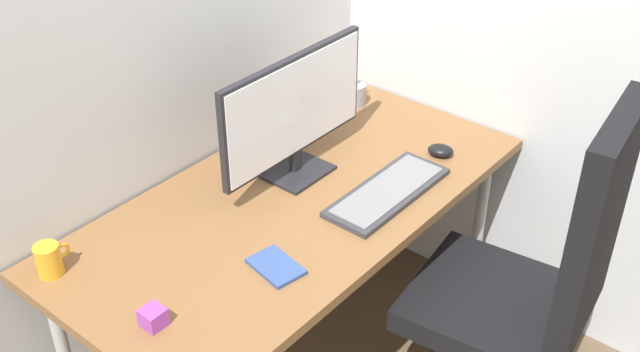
{
  "coord_description": "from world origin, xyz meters",
  "views": [
    {
      "loc": [
        -1.48,
        -1.33,
        2.13
      ],
      "look_at": [
        0.04,
        -0.08,
        0.83
      ],
      "focal_mm": 42.98,
      "sensor_mm": 36.0,
      "label": 1
    }
  ],
  "objects": [
    {
      "name": "desk_clamp_accessory",
      "position": [
        -0.65,
        -0.1,
        0.76
      ],
      "size": [
        0.06,
        0.06,
        0.05
      ],
      "primitive_type": "cube",
      "color": "purple",
      "rests_on": "desk"
    },
    {
      "name": "coffee_mug",
      "position": [
        -0.7,
        0.28,
        0.78
      ],
      "size": [
        0.11,
        0.07,
        0.1
      ],
      "color": "orange",
      "rests_on": "desk"
    },
    {
      "name": "office_chair",
      "position": [
        0.32,
        -0.71,
        0.59
      ],
      "size": [
        0.57,
        0.6,
        1.18
      ],
      "color": "black",
      "rests_on": "ground_plane"
    },
    {
      "name": "keyboard",
      "position": [
        0.21,
        -0.22,
        0.74
      ],
      "size": [
        0.47,
        0.18,
        0.02
      ],
      "color": "#333338",
      "rests_on": "desk"
    },
    {
      "name": "notebook",
      "position": [
        -0.29,
        -0.19,
        0.74
      ],
      "size": [
        0.13,
        0.17,
        0.01
      ],
      "primitive_type": "cube",
      "rotation": [
        0.0,
        0.0,
        -0.18
      ],
      "color": "#334C8C",
      "rests_on": "desk"
    },
    {
      "name": "pen_holder",
      "position": [
        0.63,
        0.24,
        0.78
      ],
      "size": [
        0.08,
        0.08,
        0.16
      ],
      "color": "gray",
      "rests_on": "desk"
    },
    {
      "name": "mouse",
      "position": [
        0.52,
        -0.22,
        0.75
      ],
      "size": [
        0.09,
        0.11,
        0.04
      ],
      "primitive_type": "ellipsoid",
      "rotation": [
        0.0,
        0.0,
        0.34
      ],
      "color": "black",
      "rests_on": "desk"
    },
    {
      "name": "desk",
      "position": [
        0.0,
        0.0,
        0.68
      ],
      "size": [
        1.59,
        0.78,
        0.73
      ],
      "color": "brown",
      "rests_on": "ground_plane"
    },
    {
      "name": "monitor",
      "position": [
        0.12,
        0.1,
        0.96
      ],
      "size": [
        0.63,
        0.17,
        0.42
      ],
      "color": "black",
      "rests_on": "desk"
    }
  ]
}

